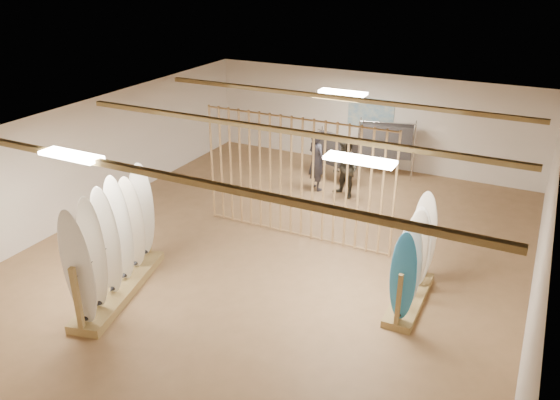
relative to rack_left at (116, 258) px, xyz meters
The scene contains 16 objects.
floor 3.53m from the rack_left, 54.80° to the left, with size 12.00×12.00×0.00m, color #946E47.
ceiling 4.01m from the rack_left, 54.80° to the left, with size 12.00×12.00×0.00m, color gray.
wall_back 9.06m from the rack_left, 77.30° to the left, with size 12.00×12.00×0.00m, color white.
wall_front 3.81m from the rack_left, 58.02° to the right, with size 12.00×12.00×0.00m, color white.
wall_left 4.17m from the rack_left, 136.92° to the left, with size 12.00×12.00×0.00m, color white.
wall_right 7.56m from the rack_left, 21.96° to the left, with size 12.00×12.00×0.00m, color white.
ceiling_slats 3.97m from the rack_left, 54.80° to the left, with size 9.50×6.12×0.10m, color #9A7D46.
light_panels 3.98m from the rack_left, 54.80° to the left, with size 1.20×0.35×0.06m, color white.
bamboo_partition 4.18m from the rack_left, 61.22° to the left, with size 4.45×0.05×2.78m.
poster 9.06m from the rack_left, 77.27° to the left, with size 1.40×0.03×0.90m, color teal.
rack_left is the anchor object (origin of this frame).
rack_right 5.44m from the rack_left, 23.31° to the left, with size 0.53×1.95×1.85m.
clothing_rack_a 7.19m from the rack_left, 77.08° to the left, with size 1.30×0.72×1.45m.
clothing_rack_b 8.53m from the rack_left, 71.39° to the left, with size 1.51×0.71×1.65m.
shopper_a 6.46m from the rack_left, 78.11° to the left, with size 0.68×0.46×1.85m, color #2D2B34.
shopper_b 6.56m from the rack_left, 70.36° to the left, with size 0.86×0.67×1.79m, color #302D25.
Camera 1 is at (4.66, -9.28, 5.87)m, focal length 35.00 mm.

